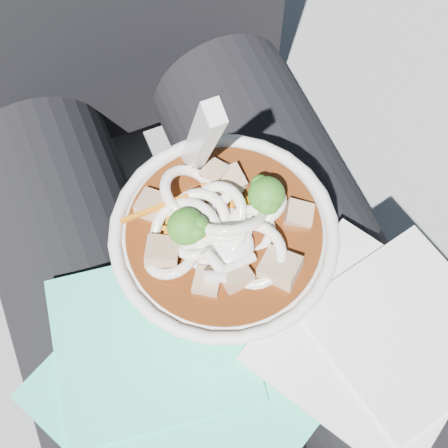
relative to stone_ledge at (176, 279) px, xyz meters
name	(u,v)px	position (x,y,z in m)	size (l,w,h in m)	color
ground	(218,406)	(0.00, -0.15, -0.21)	(20.00, 20.00, 0.00)	slate
stone_ledge	(176,279)	(0.00, 0.00, 0.00)	(1.00, 0.50, 0.43)	slate
lap	(213,310)	(0.00, -0.15, 0.29)	(0.34, 0.48, 0.14)	black
person_body	(174,210)	(0.00, -0.06, 0.32)	(0.34, 0.94, 0.98)	black
plastic_bag	(209,340)	(-0.02, -0.19, 0.37)	(0.29, 0.27, 0.01)	#32D3AB
napkins	(384,337)	(0.10, -0.24, 0.38)	(0.20, 0.19, 0.01)	silver
udon_bowl	(223,249)	(0.01, -0.15, 0.43)	(0.16, 0.16, 0.20)	white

